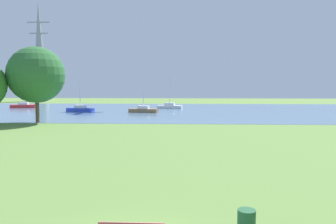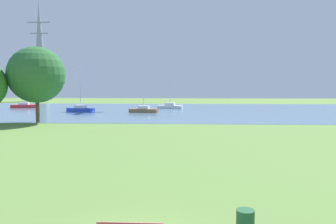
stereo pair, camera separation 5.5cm
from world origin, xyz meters
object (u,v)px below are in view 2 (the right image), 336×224
at_px(sailboat_blue, 81,109).
at_px(tree_west_near, 36,75).
at_px(sailboat_brown, 144,110).
at_px(sailboat_white, 170,106).
at_px(litter_bin, 245,222).
at_px(electricity_pylon, 40,52).
at_px(sailboat_red, 24,105).

xyz_separation_m(sailboat_blue, tree_west_near, (-0.09, -16.36, 5.33)).
xyz_separation_m(sailboat_blue, sailboat_brown, (11.06, -1.22, -0.02)).
bearing_deg(sailboat_blue, sailboat_white, 27.68).
xyz_separation_m(sailboat_brown, tree_west_near, (-11.16, -15.15, 5.35)).
height_order(sailboat_blue, sailboat_white, sailboat_white).
distance_m(sailboat_blue, tree_west_near, 17.21).
height_order(sailboat_white, sailboat_brown, sailboat_white).
xyz_separation_m(sailboat_white, sailboat_brown, (-4.01, -9.12, -0.02)).
bearing_deg(sailboat_brown, litter_bin, -79.07).
bearing_deg(electricity_pylon, litter_bin, -62.48).
xyz_separation_m(sailboat_white, electricity_pylon, (-37.34, 27.02, 13.15)).
xyz_separation_m(sailboat_white, tree_west_near, (-15.16, -24.27, 5.33)).
height_order(sailboat_white, electricity_pylon, electricity_pylon).
bearing_deg(sailboat_white, sailboat_blue, -152.32).
distance_m(sailboat_blue, sailboat_red, 16.61).
bearing_deg(sailboat_blue, litter_bin, -66.66).
height_order(sailboat_blue, sailboat_brown, sailboat_blue).
bearing_deg(electricity_pylon, sailboat_red, -73.02).
bearing_deg(sailboat_blue, sailboat_brown, -6.27).
xyz_separation_m(sailboat_blue, sailboat_red, (-14.22, 8.58, 0.00)).
bearing_deg(sailboat_brown, sailboat_white, 66.28).
distance_m(sailboat_blue, sailboat_white, 17.02).
relative_size(sailboat_brown, tree_west_near, 0.62).
distance_m(sailboat_red, sailboat_brown, 27.12).
relative_size(sailboat_blue, sailboat_white, 0.98).
distance_m(sailboat_red, electricity_pylon, 30.52).
height_order(tree_west_near, electricity_pylon, electricity_pylon).
distance_m(litter_bin, sailboat_brown, 45.03).
height_order(sailboat_blue, tree_west_near, tree_west_near).
distance_m(sailboat_blue, sailboat_brown, 11.13).
height_order(litter_bin, sailboat_blue, sailboat_blue).
bearing_deg(litter_bin, sailboat_red, 122.06).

